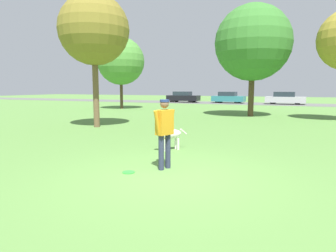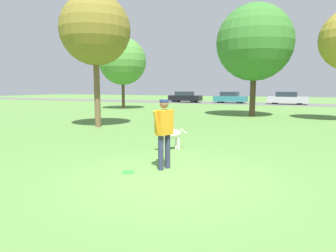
% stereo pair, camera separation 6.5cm
% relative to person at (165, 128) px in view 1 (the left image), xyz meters
% --- Properties ---
extents(ground_plane, '(120.00, 120.00, 0.00)m').
position_rel_person_xyz_m(ground_plane, '(0.39, -0.55, -0.99)').
color(ground_plane, '#56843D').
extents(far_road_strip, '(120.00, 6.00, 0.01)m').
position_rel_person_xyz_m(far_road_strip, '(0.39, 30.40, -0.98)').
color(far_road_strip, '#5B5B59').
rests_on(far_road_strip, ground_plane).
extents(person, '(0.35, 0.68, 1.67)m').
position_rel_person_xyz_m(person, '(0.00, 0.00, 0.00)').
color(person, '#2D334C').
rests_on(person, ground_plane).
extents(dog, '(0.79, 0.94, 0.68)m').
position_rel_person_xyz_m(dog, '(-0.74, 2.02, -0.50)').
color(dog, silver).
rests_on(dog, ground_plane).
extents(frisbee, '(0.28, 0.28, 0.02)m').
position_rel_person_xyz_m(frisbee, '(-0.63, -0.63, -0.98)').
color(frisbee, '#33D838').
rests_on(frisbee, ground_plane).
extents(tree_near_left, '(3.35, 3.35, 6.34)m').
position_rel_person_xyz_m(tree_near_left, '(-6.19, 5.65, 3.65)').
color(tree_near_left, brown).
rests_on(tree_near_left, ground_plane).
extents(tree_far_left, '(4.24, 4.24, 6.39)m').
position_rel_person_xyz_m(tree_far_left, '(-11.91, 17.04, 3.28)').
color(tree_far_left, '#4C3826').
rests_on(tree_far_left, ground_plane).
extents(tree_mid_center, '(4.97, 4.97, 7.32)m').
position_rel_person_xyz_m(tree_mid_center, '(-0.02, 14.26, 3.84)').
color(tree_mid_center, '#4C3826').
rests_on(tree_mid_center, ground_plane).
extents(parked_car_black, '(4.14, 1.92, 1.40)m').
position_rel_person_xyz_m(parked_car_black, '(-10.82, 30.19, -0.30)').
color(parked_car_black, black).
rests_on(parked_car_black, ground_plane).
extents(parked_car_teal, '(4.00, 1.98, 1.40)m').
position_rel_person_xyz_m(parked_car_teal, '(-5.04, 30.71, -0.31)').
color(parked_car_teal, teal).
rests_on(parked_car_teal, ground_plane).
extents(parked_car_silver, '(4.37, 1.83, 1.43)m').
position_rel_person_xyz_m(parked_car_silver, '(1.54, 30.35, -0.29)').
color(parked_car_silver, '#B7B7BC').
rests_on(parked_car_silver, ground_plane).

